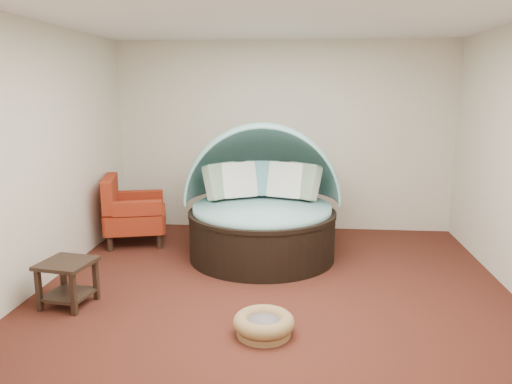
# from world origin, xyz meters

# --- Properties ---
(floor) EXTENTS (5.00, 5.00, 0.00)m
(floor) POSITION_xyz_m (0.00, 0.00, 0.00)
(floor) COLOR #4E1F16
(floor) RESTS_ON ground
(wall_back) EXTENTS (5.00, 0.00, 5.00)m
(wall_back) POSITION_xyz_m (0.00, 2.50, 1.40)
(wall_back) COLOR beige
(wall_back) RESTS_ON floor
(wall_front) EXTENTS (5.00, 0.00, 5.00)m
(wall_front) POSITION_xyz_m (0.00, -2.50, 1.40)
(wall_front) COLOR beige
(wall_front) RESTS_ON floor
(wall_left) EXTENTS (0.00, 5.00, 5.00)m
(wall_left) POSITION_xyz_m (-2.50, 0.00, 1.40)
(wall_left) COLOR beige
(wall_left) RESTS_ON floor
(ceiling) EXTENTS (5.00, 5.00, 0.00)m
(ceiling) POSITION_xyz_m (0.00, 0.00, 2.80)
(ceiling) COLOR white
(ceiling) RESTS_ON wall_back
(canopy_daybed) EXTENTS (2.09, 1.99, 1.70)m
(canopy_daybed) POSITION_xyz_m (-0.22, 1.19, 0.79)
(canopy_daybed) COLOR black
(canopy_daybed) RESTS_ON floor
(pet_basket) EXTENTS (0.60, 0.60, 0.19)m
(pet_basket) POSITION_xyz_m (-0.03, -0.96, 0.10)
(pet_basket) COLOR olive
(pet_basket) RESTS_ON floor
(red_armchair) EXTENTS (0.99, 0.99, 0.95)m
(red_armchair) POSITION_xyz_m (-2.06, 1.52, 0.44)
(red_armchair) COLOR black
(red_armchair) RESTS_ON floor
(side_table) EXTENTS (0.55, 0.55, 0.46)m
(side_table) POSITION_xyz_m (-2.00, -0.53, 0.29)
(side_table) COLOR black
(side_table) RESTS_ON floor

